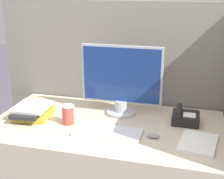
# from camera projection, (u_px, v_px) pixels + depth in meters

# --- Properties ---
(cubicle_panel_rear) EXTENTS (1.84, 0.04, 1.44)m
(cubicle_panel_rear) POSITION_uv_depth(u_px,v_px,m) (122.00, 100.00, 2.34)
(cubicle_panel_rear) COLOR gray
(cubicle_panel_rear) RESTS_ON ground_plane
(desk) EXTENTS (1.44, 0.78, 0.72)m
(desk) POSITION_uv_depth(u_px,v_px,m) (107.00, 173.00, 2.06)
(desk) COLOR beige
(desk) RESTS_ON ground_plane
(monitor) EXTENTS (0.53, 0.19, 0.46)m
(monitor) POSITION_uv_depth(u_px,v_px,m) (121.00, 82.00, 2.03)
(monitor) COLOR #B7B7BC
(monitor) RESTS_ON desk
(keyboard) EXTENTS (0.39, 0.17, 0.02)m
(keyboard) POSITION_uv_depth(u_px,v_px,m) (108.00, 132.00, 1.81)
(keyboard) COLOR silver
(keyboard) RESTS_ON desk
(mouse) EXTENTS (0.07, 0.04, 0.02)m
(mouse) POSITION_uv_depth(u_px,v_px,m) (153.00, 136.00, 1.76)
(mouse) COLOR gray
(mouse) RESTS_ON desk
(coffee_cup) EXTENTS (0.08, 0.08, 0.12)m
(coffee_cup) POSITION_uv_depth(u_px,v_px,m) (68.00, 115.00, 1.93)
(coffee_cup) COLOR #BF4C3F
(coffee_cup) RESTS_ON desk
(book_stack) EXTENTS (0.24, 0.30, 0.08)m
(book_stack) POSITION_uv_depth(u_px,v_px,m) (33.00, 111.00, 2.04)
(book_stack) COLOR gold
(book_stack) RESTS_ON desk
(desk_telephone) EXTENTS (0.17, 0.18, 0.10)m
(desk_telephone) POSITION_uv_depth(u_px,v_px,m) (185.00, 117.00, 1.95)
(desk_telephone) COLOR black
(desk_telephone) RESTS_ON desk
(paper_pile) EXTENTS (0.22, 0.28, 0.02)m
(paper_pile) POSITION_uv_depth(u_px,v_px,m) (198.00, 143.00, 1.69)
(paper_pile) COLOR white
(paper_pile) RESTS_ON desk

